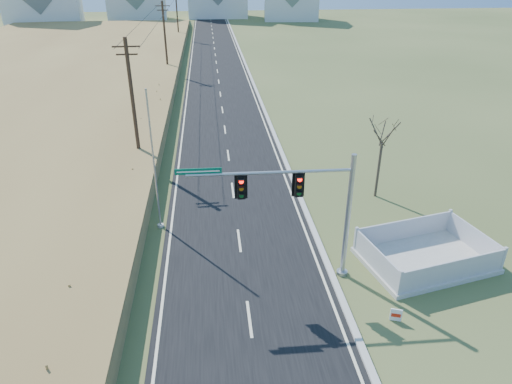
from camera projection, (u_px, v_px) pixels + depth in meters
The scene contains 12 objects.
ground at pixel (245, 289), 20.83m from camera, with size 260.00×260.00×0.00m, color #424F26.
road at pixel (217, 65), 65.14m from camera, with size 8.00×180.00×0.06m, color black.
curb at pixel (246, 64), 65.49m from camera, with size 0.30×180.00×0.18m, color #B2AFA8.
reed_marsh at pixel (15, 82), 53.79m from camera, with size 38.00×110.00×1.30m, color olive.
utility_pole_near at pixel (133, 102), 31.40m from camera, with size 1.80×0.26×9.00m.
utility_pole_mid at pixel (165, 37), 58.00m from camera, with size 1.80×0.26×9.00m.
utility_pole_far at pixel (177, 13), 84.59m from camera, with size 1.80×0.26×9.00m.
traffic_signal_mast at pixel (309, 204), 19.95m from camera, with size 7.76×0.53×6.18m.
fence_enclosure at pixel (425, 257), 22.59m from camera, with size 6.76×5.32×1.37m.
open_sign at pixel (396, 315), 18.86m from camera, with size 0.47×0.20×0.59m.
flagpole at pixel (155, 176), 24.29m from camera, with size 0.35×0.35×7.86m.
bare_tree at pixel (384, 131), 27.10m from camera, with size 2.04×2.04×5.41m.
Camera 1 is at (-1.23, -16.51, 13.41)m, focal length 32.00 mm.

